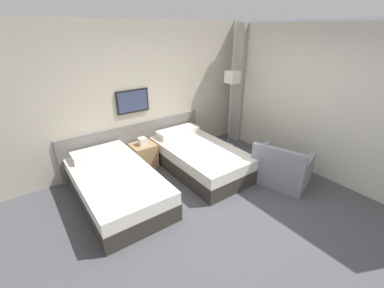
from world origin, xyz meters
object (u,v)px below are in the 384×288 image
(bed_near_door, at_px, (117,186))
(floor_lamp, at_px, (232,83))
(bed_near_window, at_px, (199,157))
(nightstand, at_px, (144,155))
(armchair, at_px, (281,169))

(bed_near_door, bearing_deg, floor_lamp, 9.23)
(floor_lamp, bearing_deg, bed_near_window, -159.01)
(bed_near_door, bearing_deg, bed_near_window, 0.00)
(bed_near_window, height_order, nightstand, nightstand)
(armchair, bearing_deg, bed_near_door, 47.08)
(bed_near_door, height_order, bed_near_window, same)
(floor_lamp, xyz_separation_m, armchair, (-0.31, -1.69, -1.21))
(bed_near_window, xyz_separation_m, nightstand, (-0.83, 0.73, 0.00))
(nightstand, relative_size, armchair, 0.58)
(nightstand, bearing_deg, bed_near_window, -41.31)
(bed_near_door, bearing_deg, nightstand, 41.31)
(bed_near_window, relative_size, nightstand, 3.23)
(bed_near_window, relative_size, floor_lamp, 1.17)
(floor_lamp, relative_size, armchair, 1.60)
(bed_near_door, distance_m, floor_lamp, 3.16)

